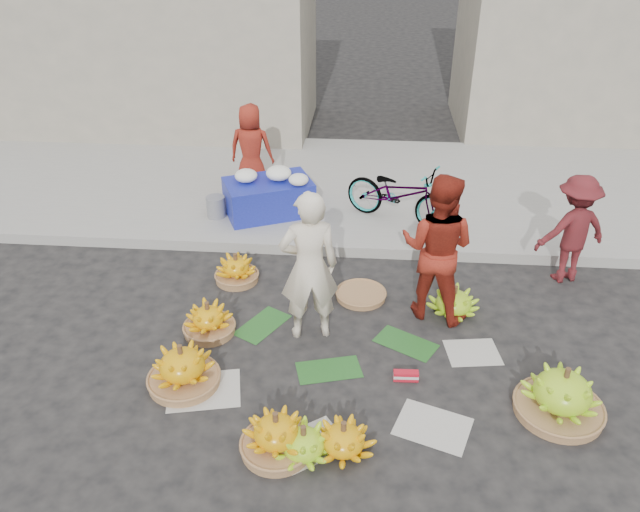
# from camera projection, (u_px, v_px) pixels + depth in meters

# --- Properties ---
(ground) EXTENTS (80.00, 80.00, 0.00)m
(ground) POSITION_uv_depth(u_px,v_px,m) (340.00, 358.00, 6.53)
(ground) COLOR black
(ground) RESTS_ON ground
(curb) EXTENTS (40.00, 0.25, 0.15)m
(curb) POSITION_uv_depth(u_px,v_px,m) (349.00, 248.00, 8.38)
(curb) COLOR gray
(curb) RESTS_ON ground
(sidewalk) EXTENTS (40.00, 4.00, 0.12)m
(sidewalk) POSITION_uv_depth(u_px,v_px,m) (354.00, 185.00, 10.19)
(sidewalk) COLOR gray
(sidewalk) RESTS_ON ground
(building_left) EXTENTS (6.00, 3.00, 4.00)m
(building_left) POSITION_uv_depth(u_px,v_px,m) (154.00, 24.00, 11.98)
(building_left) COLOR gray
(building_left) RESTS_ON sidewalk
(newspaper_scatter) EXTENTS (3.20, 1.80, 0.00)m
(newspaper_scatter) POSITION_uv_depth(u_px,v_px,m) (335.00, 413.00, 5.84)
(newspaper_scatter) COLOR beige
(newspaper_scatter) RESTS_ON ground
(banana_leaves) EXTENTS (2.00, 1.00, 0.00)m
(banana_leaves) POSITION_uv_depth(u_px,v_px,m) (331.00, 345.00, 6.71)
(banana_leaves) COLOR #1A501C
(banana_leaves) RESTS_ON ground
(banana_bunch_0) EXTENTS (0.72, 0.72, 0.48)m
(banana_bunch_0) POSITION_uv_depth(u_px,v_px,m) (182.00, 367.00, 6.09)
(banana_bunch_0) COLOR #8C5F3A
(banana_bunch_0) RESTS_ON ground
(banana_bunch_1) EXTENTS (0.68, 0.68, 0.33)m
(banana_bunch_1) POSITION_uv_depth(u_px,v_px,m) (304.00, 443.00, 5.35)
(banana_bunch_1) COLOR #81C51C
(banana_bunch_1) RESTS_ON ground
(banana_bunch_2) EXTENTS (0.66, 0.66, 0.44)m
(banana_bunch_2) POSITION_uv_depth(u_px,v_px,m) (276.00, 435.00, 5.36)
(banana_bunch_2) COLOR #8C5F3A
(banana_bunch_2) RESTS_ON ground
(banana_bunch_3) EXTENTS (0.58, 0.58, 0.33)m
(banana_bunch_3) POSITION_uv_depth(u_px,v_px,m) (343.00, 438.00, 5.38)
(banana_bunch_3) COLOR #F0AE0C
(banana_bunch_3) RESTS_ON ground
(banana_bunch_4) EXTENTS (0.97, 0.97, 0.53)m
(banana_bunch_4) POSITION_uv_depth(u_px,v_px,m) (562.00, 393.00, 5.73)
(banana_bunch_4) COLOR #8C5F3A
(banana_bunch_4) RESTS_ON ground
(banana_bunch_5) EXTENTS (0.72, 0.72, 0.36)m
(banana_bunch_5) POSITION_uv_depth(u_px,v_px,m) (454.00, 301.00, 7.16)
(banana_bunch_5) COLOR #81C51C
(banana_bunch_5) RESTS_ON ground
(banana_bunch_6) EXTENTS (0.56, 0.56, 0.40)m
(banana_bunch_6) POSITION_uv_depth(u_px,v_px,m) (209.00, 320.00, 6.82)
(banana_bunch_6) COLOR #8C5F3A
(banana_bunch_6) RESTS_ON ground
(banana_bunch_7) EXTENTS (0.55, 0.55, 0.39)m
(banana_bunch_7) POSITION_uv_depth(u_px,v_px,m) (236.00, 270.00, 7.75)
(banana_bunch_7) COLOR #8C5F3A
(banana_bunch_7) RESTS_ON ground
(basket_spare) EXTENTS (0.63, 0.63, 0.07)m
(basket_spare) POSITION_uv_depth(u_px,v_px,m) (361.00, 295.00, 7.48)
(basket_spare) COLOR #8C5F3A
(basket_spare) RESTS_ON ground
(incense_stack) EXTENTS (0.25, 0.09, 0.10)m
(incense_stack) POSITION_uv_depth(u_px,v_px,m) (406.00, 376.00, 6.21)
(incense_stack) COLOR red
(incense_stack) RESTS_ON ground
(vendor_cream) EXTENTS (0.70, 0.55, 1.71)m
(vendor_cream) POSITION_uv_depth(u_px,v_px,m) (309.00, 267.00, 6.46)
(vendor_cream) COLOR beige
(vendor_cream) RESTS_ON ground
(vendor_red) EXTENTS (1.01, 0.90, 1.72)m
(vendor_red) POSITION_uv_depth(u_px,v_px,m) (437.00, 248.00, 6.80)
(vendor_red) COLOR maroon
(vendor_red) RESTS_ON ground
(man_striped) EXTENTS (1.01, 0.76, 1.39)m
(man_striped) POSITION_uv_depth(u_px,v_px,m) (573.00, 229.00, 7.52)
(man_striped) COLOR maroon
(man_striped) RESTS_ON ground
(flower_table) EXTENTS (1.42, 1.18, 0.71)m
(flower_table) POSITION_uv_depth(u_px,v_px,m) (269.00, 195.00, 9.04)
(flower_table) COLOR navy
(flower_table) RESTS_ON sidewalk
(grey_bucket) EXTENTS (0.27, 0.27, 0.31)m
(grey_bucket) POSITION_uv_depth(u_px,v_px,m) (216.00, 207.00, 9.02)
(grey_bucket) COLOR slate
(grey_bucket) RESTS_ON sidewalk
(flower_vendor) EXTENTS (0.70, 0.48, 1.38)m
(flower_vendor) POSITION_uv_depth(u_px,v_px,m) (251.00, 149.00, 9.54)
(flower_vendor) COLOR maroon
(flower_vendor) RESTS_ON sidewalk
(bicycle) EXTENTS (1.27, 1.72, 0.86)m
(bicycle) POSITION_uv_depth(u_px,v_px,m) (399.00, 194.00, 8.74)
(bicycle) COLOR gray
(bicycle) RESTS_ON sidewalk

